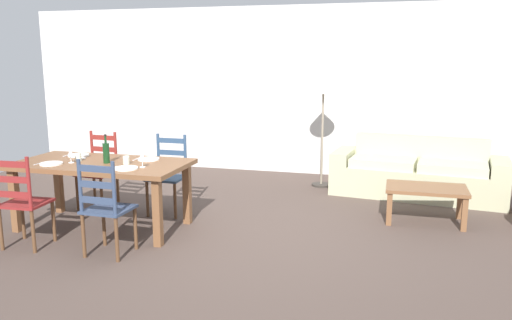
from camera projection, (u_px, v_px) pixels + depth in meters
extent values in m
cube|color=#4C3D36|center=(242.00, 237.00, 5.50)|extent=(9.60, 9.60, 0.02)
cube|color=silver|center=(300.00, 91.00, 8.35)|extent=(9.60, 0.16, 2.70)
cube|color=brown|center=(101.00, 164.00, 5.66)|extent=(1.90, 0.96, 0.05)
cube|color=brown|center=(15.00, 201.00, 5.59)|extent=(0.08, 0.08, 0.70)
cube|color=brown|center=(158.00, 213.00, 5.15)|extent=(0.08, 0.08, 0.70)
cube|color=brown|center=(59.00, 184.00, 6.31)|extent=(0.08, 0.08, 0.70)
cube|color=brown|center=(187.00, 194.00, 5.87)|extent=(0.08, 0.08, 0.70)
cube|color=maroon|center=(26.00, 203.00, 5.15)|extent=(0.44, 0.42, 0.03)
cylinder|color=brown|center=(23.00, 219.00, 5.39)|extent=(0.04, 0.04, 0.43)
cylinder|color=brown|center=(54.00, 221.00, 5.32)|extent=(0.04, 0.04, 0.43)
cylinder|color=brown|center=(1.00, 229.00, 5.06)|extent=(0.04, 0.04, 0.43)
cylinder|color=brown|center=(33.00, 232.00, 4.99)|extent=(0.04, 0.04, 0.43)
cylinder|color=maroon|center=(29.00, 182.00, 4.90)|extent=(0.04, 0.04, 0.50)
cube|color=maroon|center=(13.00, 195.00, 4.96)|extent=(0.38, 0.05, 0.06)
cube|color=maroon|center=(12.00, 180.00, 4.93)|extent=(0.38, 0.05, 0.06)
cube|color=maroon|center=(11.00, 164.00, 4.90)|extent=(0.38, 0.05, 0.06)
cube|color=#303E5A|center=(109.00, 209.00, 4.94)|extent=(0.43, 0.41, 0.03)
cylinder|color=brown|center=(104.00, 225.00, 5.19)|extent=(0.04, 0.04, 0.43)
cylinder|color=brown|center=(135.00, 228.00, 5.09)|extent=(0.04, 0.04, 0.43)
cylinder|color=brown|center=(84.00, 236.00, 4.88)|extent=(0.04, 0.04, 0.43)
cylinder|color=brown|center=(117.00, 240.00, 4.77)|extent=(0.04, 0.04, 0.43)
cylinder|color=#303E5A|center=(80.00, 186.00, 4.78)|extent=(0.04, 0.04, 0.50)
cylinder|color=#303E5A|center=(114.00, 188.00, 4.68)|extent=(0.04, 0.04, 0.50)
cube|color=#303E5A|center=(98.00, 201.00, 4.75)|extent=(0.38, 0.04, 0.06)
cube|color=#303E5A|center=(97.00, 185.00, 4.72)|extent=(0.38, 0.04, 0.06)
cube|color=#303E5A|center=(96.00, 169.00, 4.69)|extent=(0.38, 0.04, 0.06)
cube|color=maroon|center=(97.00, 174.00, 6.46)|extent=(0.45, 0.43, 0.03)
cylinder|color=brown|center=(102.00, 196.00, 6.29)|extent=(0.04, 0.04, 0.43)
cylinder|color=brown|center=(77.00, 193.00, 6.41)|extent=(0.04, 0.04, 0.43)
cylinder|color=brown|center=(118.00, 189.00, 6.60)|extent=(0.04, 0.04, 0.43)
cylinder|color=brown|center=(94.00, 187.00, 6.72)|extent=(0.04, 0.04, 0.43)
cylinder|color=maroon|center=(116.00, 152.00, 6.51)|extent=(0.04, 0.04, 0.50)
cylinder|color=maroon|center=(92.00, 150.00, 6.63)|extent=(0.04, 0.04, 0.50)
cube|color=maroon|center=(104.00, 161.00, 6.59)|extent=(0.38, 0.05, 0.06)
cube|color=maroon|center=(104.00, 149.00, 6.56)|extent=(0.38, 0.05, 0.06)
cube|color=maroon|center=(103.00, 138.00, 6.53)|extent=(0.38, 0.05, 0.06)
cube|color=navy|center=(167.00, 178.00, 6.22)|extent=(0.42, 0.40, 0.03)
cylinder|color=brown|center=(175.00, 201.00, 6.06)|extent=(0.04, 0.04, 0.43)
cylinder|color=brown|center=(147.00, 199.00, 6.15)|extent=(0.04, 0.04, 0.43)
cylinder|color=brown|center=(186.00, 194.00, 6.38)|extent=(0.04, 0.04, 0.43)
cylinder|color=brown|center=(160.00, 192.00, 6.47)|extent=(0.04, 0.04, 0.43)
cylinder|color=navy|center=(185.00, 155.00, 6.28)|extent=(0.04, 0.04, 0.50)
cylinder|color=navy|center=(158.00, 154.00, 6.38)|extent=(0.04, 0.04, 0.50)
cube|color=navy|center=(172.00, 165.00, 6.36)|extent=(0.38, 0.02, 0.06)
cube|color=navy|center=(172.00, 153.00, 6.33)|extent=(0.38, 0.02, 0.06)
cube|color=navy|center=(171.00, 141.00, 6.30)|extent=(0.38, 0.02, 0.06)
cylinder|color=white|center=(51.00, 164.00, 5.53)|extent=(0.24, 0.24, 0.02)
cube|color=silver|center=(39.00, 163.00, 5.57)|extent=(0.02, 0.17, 0.01)
cylinder|color=white|center=(126.00, 168.00, 5.30)|extent=(0.24, 0.24, 0.02)
cube|color=silver|center=(113.00, 168.00, 5.34)|extent=(0.03, 0.17, 0.01)
cylinder|color=white|center=(79.00, 155.00, 6.00)|extent=(0.24, 0.24, 0.02)
cube|color=silver|center=(68.00, 155.00, 6.04)|extent=(0.02, 0.17, 0.01)
cylinder|color=white|center=(149.00, 159.00, 5.77)|extent=(0.24, 0.24, 0.02)
cube|color=silver|center=(137.00, 159.00, 5.81)|extent=(0.02, 0.17, 0.01)
cylinder|color=#143819|center=(106.00, 153.00, 5.58)|extent=(0.07, 0.07, 0.22)
cylinder|color=#143819|center=(105.00, 140.00, 5.55)|extent=(0.02, 0.02, 0.08)
cylinder|color=black|center=(105.00, 135.00, 5.54)|extent=(0.03, 0.03, 0.02)
cylinder|color=white|center=(71.00, 163.00, 5.61)|extent=(0.06, 0.06, 0.01)
cylinder|color=white|center=(71.00, 159.00, 5.60)|extent=(0.01, 0.01, 0.07)
cone|color=white|center=(70.00, 152.00, 5.59)|extent=(0.06, 0.06, 0.08)
cylinder|color=white|center=(143.00, 167.00, 5.38)|extent=(0.06, 0.06, 0.01)
cylinder|color=white|center=(142.00, 164.00, 5.38)|extent=(0.01, 0.01, 0.07)
cone|color=white|center=(142.00, 156.00, 5.36)|extent=(0.06, 0.06, 0.08)
cylinder|color=white|center=(83.00, 158.00, 5.86)|extent=(0.06, 0.06, 0.01)
cylinder|color=white|center=(83.00, 155.00, 5.85)|extent=(0.01, 0.01, 0.07)
cone|color=white|center=(82.00, 148.00, 5.84)|extent=(0.06, 0.06, 0.08)
cylinder|color=silver|center=(126.00, 160.00, 5.53)|extent=(0.07, 0.07, 0.09)
cylinder|color=silver|center=(78.00, 157.00, 5.70)|extent=(0.07, 0.07, 0.09)
cube|color=#B0AF8A|center=(417.00, 182.00, 7.05)|extent=(1.89, 1.02, 0.40)
cube|color=#B0AF8A|center=(420.00, 164.00, 7.29)|extent=(1.81, 0.42, 0.80)
cube|color=#B0AF8A|center=(499.00, 183.00, 6.65)|extent=(0.34, 0.82, 0.58)
cube|color=#B0AF8A|center=(344.00, 170.00, 7.42)|extent=(0.34, 0.82, 0.58)
cube|color=beige|center=(453.00, 167.00, 6.79)|extent=(0.93, 0.74, 0.12)
cube|color=beige|center=(384.00, 162.00, 7.12)|extent=(0.93, 0.74, 0.12)
cube|color=brown|center=(426.00, 189.00, 5.91)|extent=(0.90, 0.56, 0.04)
cube|color=brown|center=(389.00, 209.00, 5.84)|extent=(0.06, 0.06, 0.38)
cube|color=brown|center=(464.00, 215.00, 5.63)|extent=(0.06, 0.06, 0.38)
cube|color=brown|center=(390.00, 198.00, 6.27)|extent=(0.06, 0.06, 0.38)
cube|color=brown|center=(460.00, 203.00, 6.07)|extent=(0.06, 0.06, 0.38)
cylinder|color=#332D28|center=(321.00, 185.00, 7.67)|extent=(0.28, 0.28, 0.03)
cylinder|color=gray|center=(322.00, 139.00, 7.54)|extent=(0.03, 0.03, 1.35)
cone|color=beige|center=(324.00, 84.00, 7.38)|extent=(0.40, 0.40, 0.26)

